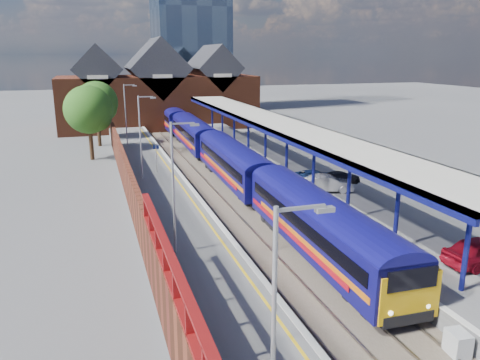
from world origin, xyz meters
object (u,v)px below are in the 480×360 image
object	(u,v)px
lamp_post_a	(279,326)
train	(211,144)
lamp_post_b	(176,180)
platform_sign	(156,154)
parked_car_dark	(340,178)
relay_cabinet	(458,344)
parked_car_blue	(316,177)
lamp_post_d	(127,111)
lamp_post_c	(142,132)
parked_car_silver	(327,183)

from	to	relation	value
lamp_post_a	train	bearing A→B (deg)	78.27
lamp_post_b	platform_sign	world-z (taller)	lamp_post_b
lamp_post_a	parked_car_dark	xyz separation A→B (m)	(14.86, 23.23, -3.41)
relay_cabinet	lamp_post_b	bearing A→B (deg)	135.51
parked_car_blue	relay_cabinet	xyz separation A→B (m)	(-4.32, -20.81, -1.07)
train	parked_car_dark	world-z (taller)	train
train	lamp_post_a	size ratio (longest dim) A/B	9.42
lamp_post_a	parked_car_dark	size ratio (longest dim) A/B	1.74
train	platform_sign	world-z (taller)	platform_sign
train	lamp_post_a	bearing A→B (deg)	-101.73
lamp_post_d	parked_car_blue	world-z (taller)	lamp_post_d
parked_car_blue	lamp_post_d	bearing A→B (deg)	42.74
parked_car_dark	relay_cabinet	size ratio (longest dim) A/B	4.03
parked_car_dark	lamp_post_b	bearing A→B (deg)	99.96
lamp_post_c	parked_car_blue	bearing A→B (deg)	-24.02
platform_sign	parked_car_silver	size ratio (longest dim) A/B	0.64
train	lamp_post_b	world-z (taller)	lamp_post_b
lamp_post_d	parked_car_blue	distance (m)	25.76
lamp_post_c	platform_sign	size ratio (longest dim) A/B	2.80
platform_sign	lamp_post_d	bearing A→B (deg)	95.56
lamp_post_a	parked_car_blue	xyz separation A→B (m)	(13.17, 24.13, -3.42)
train	parked_car_dark	bearing A→B (deg)	-64.39
lamp_post_b	parked_car_silver	xyz separation A→B (m)	(13.03, 7.90, -3.35)
platform_sign	parked_car_dark	distance (m)	16.14
train	lamp_post_a	world-z (taller)	lamp_post_a
parked_car_silver	lamp_post_a	bearing A→B (deg)	167.79
train	lamp_post_c	size ratio (longest dim) A/B	9.42
lamp_post_a	parked_car_silver	size ratio (longest dim) A/B	1.79
lamp_post_c	parked_car_blue	size ratio (longest dim) A/B	1.71
train	lamp_post_c	xyz separation A→B (m)	(-7.86, -7.85, 2.87)
lamp_post_c	relay_cabinet	world-z (taller)	lamp_post_c
parked_car_silver	relay_cabinet	world-z (taller)	parked_car_silver
lamp_post_b	parked_car_silver	bearing A→B (deg)	31.24
parked_car_silver	lamp_post_d	bearing A→B (deg)	46.93
lamp_post_a	parked_car_silver	xyz separation A→B (m)	(13.03, 21.90, -3.35)
parked_car_silver	platform_sign	bearing A→B (deg)	67.66
lamp_post_b	relay_cabinet	world-z (taller)	lamp_post_b
lamp_post_b	relay_cabinet	distance (m)	14.58
platform_sign	parked_car_blue	bearing A→B (deg)	-33.68
platform_sign	parked_car_blue	xyz separation A→B (m)	(11.81, -7.87, -1.12)
lamp_post_a	relay_cabinet	distance (m)	10.47
lamp_post_c	lamp_post_b	bearing A→B (deg)	-90.00
lamp_post_a	parked_car_silver	distance (m)	25.70
platform_sign	lamp_post_b	bearing A→B (deg)	-94.33
lamp_post_a	relay_cabinet	world-z (taller)	lamp_post_a
lamp_post_b	platform_sign	bearing A→B (deg)	85.67
train	parked_car_blue	bearing A→B (deg)	-68.81
lamp_post_d	relay_cabinet	distance (m)	43.82
platform_sign	relay_cabinet	size ratio (longest dim) A/B	2.50
train	parked_car_blue	distance (m)	14.72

